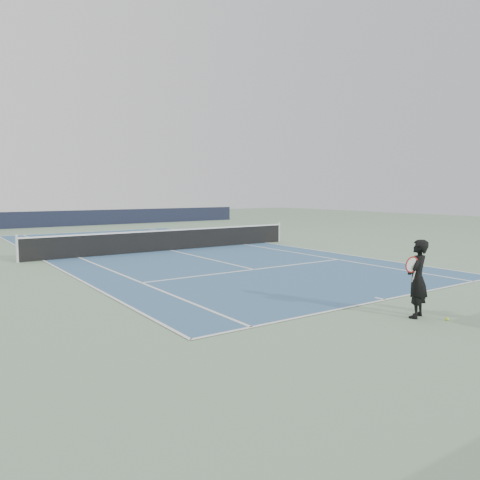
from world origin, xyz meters
TOP-DOWN VIEW (x-y plane):
  - ground at (0.00, 0.00)m, footprint 80.00×80.00m
  - court_surface at (0.00, 0.00)m, footprint 10.97×23.77m
  - tennis_net at (0.00, 0.00)m, footprint 12.90×0.10m
  - windscreen_far at (0.00, 17.88)m, footprint 30.00×0.25m
  - tennis_player at (-0.75, -13.28)m, footprint 0.83×0.66m
  - tennis_ball at (-0.44, -13.81)m, footprint 0.07×0.07m

SIDE VIEW (x-z plane):
  - ground at x=0.00m, z-range 0.00..0.00m
  - court_surface at x=0.00m, z-range 0.00..0.01m
  - tennis_ball at x=-0.44m, z-range 0.00..0.07m
  - tennis_net at x=0.00m, z-range -0.03..1.04m
  - windscreen_far at x=0.00m, z-range 0.00..1.20m
  - tennis_player at x=-0.75m, z-range 0.00..1.69m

